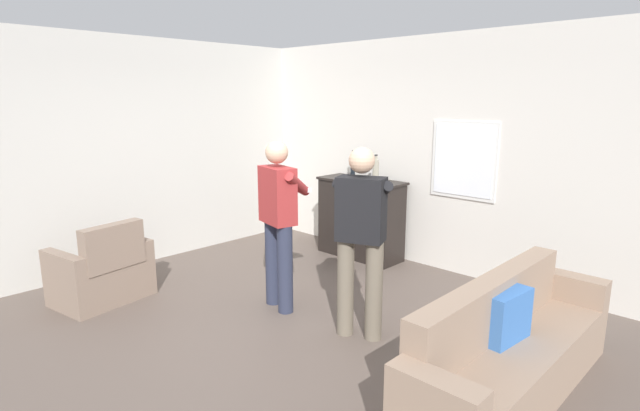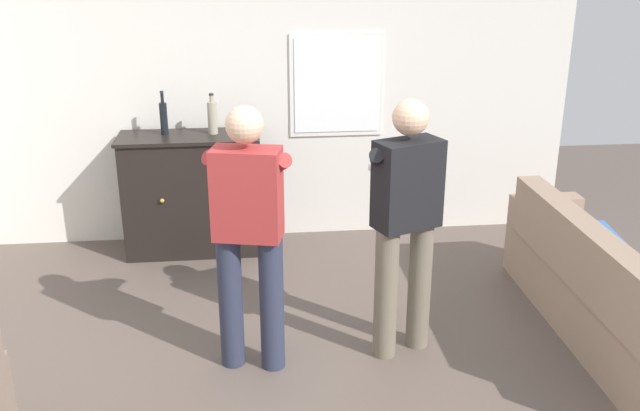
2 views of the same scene
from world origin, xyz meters
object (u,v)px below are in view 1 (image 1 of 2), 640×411
Objects in this scene: bottle_liquor_amber at (353,167)px; person_standing_left at (279,217)px; bottle_wine_green at (376,170)px; couch at (510,355)px; sideboard_cabinet at (361,218)px; armchair at (103,274)px; person_standing_right at (361,234)px.

bottle_liquor_amber is 0.22× the size of person_standing_left.
person_standing_left reaches higher than bottle_wine_green.
couch is 3.31m from sideboard_cabinet.
bottle_liquor_amber reaches higher than bottle_wine_green.
sideboard_cabinet is (-2.79, 1.77, 0.20)m from couch.
sideboard_cabinet is 0.70× the size of person_standing_left.
armchair is (-3.77, -1.24, -0.03)m from couch.
couch is 3.97m from armchair.
sideboard_cabinet is 0.70× the size of person_standing_right.
couch is 2.37× the size of armchair.
armchair is at bearing -161.80° from couch.
bottle_liquor_amber is at bearing 163.70° from sideboard_cabinet.
sideboard_cabinet reaches higher than armchair.
person_standing_right is at bearing 179.97° from couch.
sideboard_cabinet is at bearing 147.68° from couch.
armchair is at bearing -152.85° from person_standing_right.
person_standing_right is at bearing -50.79° from sideboard_cabinet.
person_standing_left is 1.00× the size of person_standing_right.
person_standing_left reaches higher than couch.
person_standing_left is at bearing -175.44° from person_standing_right.
bottle_liquor_amber reaches higher than armchair.
armchair is 0.83× the size of sideboard_cabinet.
couch is at bearing -34.84° from bottle_wine_green.
person_standing_left is (0.67, -1.90, -0.24)m from bottle_liquor_amber.
bottle_liquor_amber is at bearing 148.59° from couch.
person_standing_right is at bearing 4.56° from person_standing_left.
armchair is 0.58× the size of person_standing_right.
bottle_liquor_amber is at bearing 109.38° from person_standing_left.
person_standing_left is at bearing -81.85° from bottle_wine_green.
bottle_wine_green is at bearing 68.78° from armchair.
person_standing_left is at bearing -75.59° from sideboard_cabinet.
armchair is 2.79m from person_standing_right.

